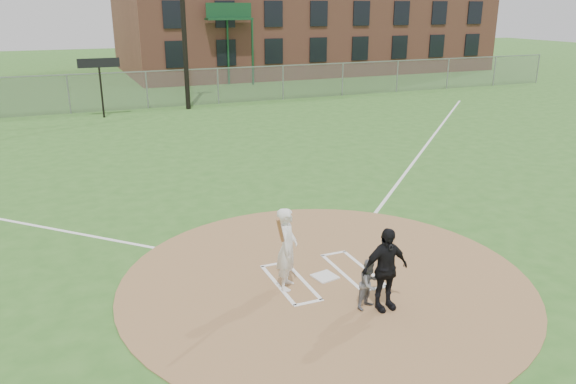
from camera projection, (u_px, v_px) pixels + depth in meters
name	position (u px, v px, depth m)	size (l,w,h in m)	color
ground	(325.00, 280.00, 11.56)	(140.00, 140.00, 0.00)	#306121
dirt_circle	(325.00, 280.00, 11.56)	(8.40, 8.40, 0.02)	#9B7249
home_plate	(325.00, 277.00, 11.63)	(0.45, 0.45, 0.03)	silver
foul_line_first	(426.00, 145.00, 22.72)	(0.10, 24.00, 0.01)	white
catcher	(369.00, 284.00, 10.34)	(0.47, 0.36, 0.96)	slate
umpire	(385.00, 269.00, 10.21)	(0.93, 0.39, 1.59)	black
batters_boxes	(322.00, 276.00, 11.68)	(2.08, 1.88, 0.01)	white
batter_at_plate	(287.00, 248.00, 10.97)	(0.82, 1.04, 1.78)	white
outfield_fence	(147.00, 90.00, 30.51)	(56.08, 0.08, 2.03)	slate
scoreboard_sign	(99.00, 69.00, 27.59)	(2.00, 0.10, 2.93)	black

